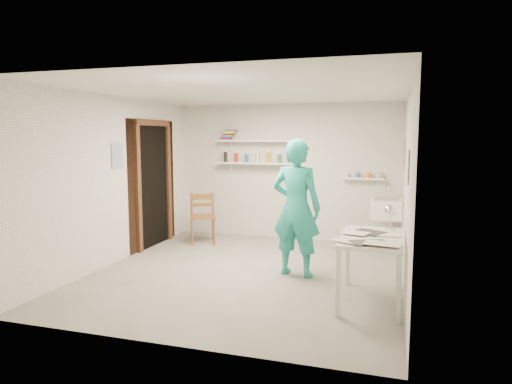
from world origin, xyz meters
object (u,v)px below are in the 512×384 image
(man, at_px, (296,208))
(desk_lamp, at_px, (391,211))
(belfast_sink, at_px, (386,208))
(work_table, at_px, (371,269))
(wall_clock, at_px, (297,183))
(wooden_chair, at_px, (203,217))

(man, relative_size, desk_lamp, 12.87)
(belfast_sink, relative_size, work_table, 0.54)
(desk_lamp, bearing_deg, wall_clock, 156.84)
(work_table, xyz_separation_m, desk_lamp, (0.18, 0.45, 0.59))
(wooden_chair, bearing_deg, man, -59.92)
(wall_clock, xyz_separation_m, work_table, (1.03, -0.97, -0.83))
(wooden_chair, relative_size, work_table, 0.82)
(work_table, relative_size, desk_lamp, 8.00)
(belfast_sink, xyz_separation_m, man, (-1.11, -1.60, 0.20))
(wooden_chair, xyz_separation_m, work_table, (2.91, -2.09, -0.09))
(desk_lamp, bearing_deg, wooden_chair, 152.06)
(wall_clock, distance_m, work_table, 1.64)
(belfast_sink, relative_size, desk_lamp, 4.29)
(wooden_chair, xyz_separation_m, desk_lamp, (3.10, -1.64, 0.51))
(wall_clock, bearing_deg, wooden_chair, 158.24)
(man, relative_size, work_table, 1.61)
(belfast_sink, height_order, desk_lamp, desk_lamp)
(work_table, height_order, desk_lamp, desk_lamp)
(man, bearing_deg, wall_clock, -71.87)
(wall_clock, height_order, desk_lamp, wall_clock)
(wall_clock, height_order, wooden_chair, wall_clock)
(man, height_order, work_table, man)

